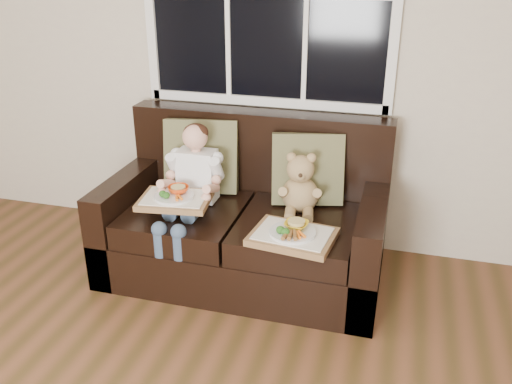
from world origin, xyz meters
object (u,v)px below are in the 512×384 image
(loveseat, at_px, (247,225))
(tray_left, at_px, (175,198))
(tray_right, at_px, (293,235))
(teddy_bear, at_px, (300,188))
(child, at_px, (192,181))

(loveseat, bearing_deg, tray_left, -141.61)
(loveseat, relative_size, tray_left, 3.85)
(loveseat, xyz_separation_m, tray_left, (-0.35, -0.28, 0.27))
(tray_left, bearing_deg, tray_right, -14.11)
(loveseat, height_order, teddy_bear, loveseat)
(tray_left, xyz_separation_m, tray_right, (0.72, -0.08, -0.09))
(tray_left, bearing_deg, teddy_bear, 15.08)
(child, distance_m, tray_right, 0.74)
(loveseat, relative_size, teddy_bear, 4.39)
(tray_right, bearing_deg, child, 166.74)
(child, xyz_separation_m, tray_right, (0.68, -0.25, -0.14))
(tray_right, bearing_deg, teddy_bear, 102.75)
(loveseat, distance_m, tray_left, 0.52)
(tray_left, relative_size, tray_right, 0.92)
(loveseat, height_order, tray_left, loveseat)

